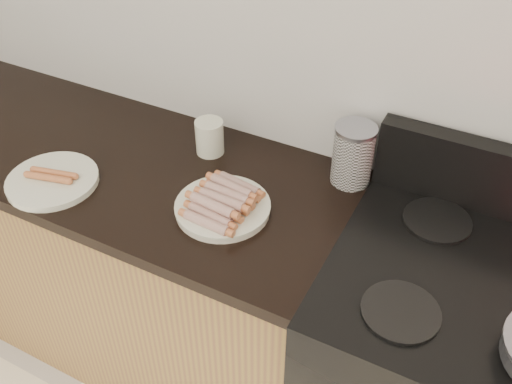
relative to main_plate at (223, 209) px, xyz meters
The scene contains 11 objects.
wall_back 0.54m from the main_plate, 101.64° to the left, with size 4.00×0.04×2.60m, color silver.
cabinet_base 0.91m from the main_plate, behind, with size 2.20×0.59×0.86m, color olive.
counter_slab 0.78m from the main_plate, behind, with size 2.20×0.62×0.04m, color black.
burner_near_left 0.55m from the main_plate, 13.33° to the right, with size 0.18×0.18×0.01m, color black.
burner_far_left 0.58m from the main_plate, 21.78° to the left, with size 0.18×0.18×0.01m, color black.
main_plate is the anchor object (origin of this frame).
side_plate 0.51m from the main_plate, 166.31° to the right, with size 0.26×0.26×0.02m, color silver.
hotdog_pile 0.03m from the main_plate, ahead, with size 0.13×0.22×0.05m.
plain_sausages 0.51m from the main_plate, 166.31° to the right, with size 0.13×0.08×0.02m.
canister 0.40m from the main_plate, 47.73° to the left, with size 0.12×0.12×0.18m.
mug 0.29m from the main_plate, 127.76° to the left, with size 0.09×0.09×0.11m, color white.
Camera 1 is at (0.69, 0.64, 1.94)m, focal length 40.00 mm.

